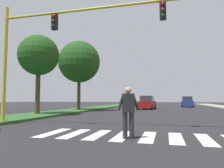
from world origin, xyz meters
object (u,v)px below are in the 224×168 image
Objects in this scene: tree_mid at (39,56)px; tree_far at (79,62)px; sedan_midblock at (147,103)px; pedestrian_performer at (128,110)px; traffic_light_gantry at (54,36)px; sedan_distant at (187,102)px.

tree_far is at bearing 85.98° from tree_mid.
tree_mid is at bearing -120.32° from sedan_midblock.
pedestrian_performer is at bearing -60.90° from tree_far.
traffic_light_gantry is 5.65× the size of pedestrian_performer.
traffic_light_gantry is at bearing 151.57° from pedestrian_performer.
sedan_midblock is at bearing 59.68° from tree_mid.
sedan_distant is at bearing 72.77° from traffic_light_gantry.
sedan_distant is (13.36, 22.50, -4.00)m from tree_mid.
tree_mid is 26.47m from sedan_distant.
pedestrian_performer is at bearing -98.75° from sedan_distant.
tree_far reaches higher than sedan_distant.
sedan_midblock is (2.89, 18.46, -3.59)m from traffic_light_gantry.
tree_far reaches higher than tree_mid.
sedan_distant is (12.86, 15.53, -4.68)m from tree_far.
tree_mid is 0.82× the size of tree_far.
pedestrian_performer is 20.69m from sedan_midblock.
tree_far is 1.80× the size of sedan_midblock.
sedan_midblock reaches higher than pedestrian_performer.
traffic_light_gantry is at bearing -71.67° from tree_far.
tree_mid is at bearing -120.69° from sedan_distant.
sedan_distant is at bearing 81.25° from pedestrian_performer.
pedestrian_performer is 30.63m from sedan_distant.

